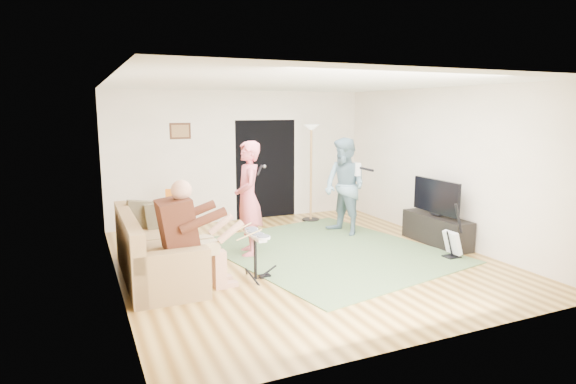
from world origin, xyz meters
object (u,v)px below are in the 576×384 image
at_px(torchiere_lamp, 311,155).
at_px(dining_chair, 175,221).
at_px(singer, 248,199).
at_px(tv_cabinet, 437,230).
at_px(television, 436,196).
at_px(guitarist, 345,187).
at_px(sofa, 151,256).
at_px(drum_kit, 255,258).
at_px(guitar_spare, 453,243).

relative_size(torchiere_lamp, dining_chair, 2.26).
height_order(singer, tv_cabinet, singer).
bearing_deg(dining_chair, television, -12.47).
relative_size(singer, guitarist, 1.01).
xyz_separation_m(singer, torchiere_lamp, (1.99, 1.74, 0.46)).
distance_m(guitarist, dining_chair, 3.17).
bearing_deg(torchiere_lamp, tv_cabinet, -64.28).
distance_m(sofa, drum_kit, 1.45).
bearing_deg(drum_kit, guitarist, 34.36).
bearing_deg(singer, torchiere_lamp, 143.22).
height_order(drum_kit, tv_cabinet, drum_kit).
bearing_deg(singer, tv_cabinet, 88.80).
height_order(guitar_spare, torchiere_lamp, torchiere_lamp).
distance_m(singer, guitar_spare, 3.31).
bearing_deg(tv_cabinet, singer, 166.67).
xyz_separation_m(guitar_spare, torchiere_lamp, (-0.88, 3.24, 1.13)).
height_order(sofa, tv_cabinet, sofa).
relative_size(drum_kit, guitar_spare, 0.78).
xyz_separation_m(guitarist, dining_chair, (-2.96, 0.97, -0.59)).
xyz_separation_m(torchiere_lamp, television, (1.15, -2.50, -0.53)).
bearing_deg(sofa, singer, 16.85).
bearing_deg(tv_cabinet, television, 180.00).
bearing_deg(torchiere_lamp, sofa, -148.28).
relative_size(singer, guitar_spare, 2.09).
height_order(guitar_spare, television, television).
xyz_separation_m(sofa, dining_chair, (0.71, 1.94, 0.01)).
relative_size(torchiere_lamp, tv_cabinet, 1.44).
height_order(singer, guitar_spare, singer).
distance_m(sofa, torchiere_lamp, 4.37).
height_order(drum_kit, guitarist, guitarist).
xyz_separation_m(guitar_spare, dining_chair, (-3.76, 2.96, 0.07)).
xyz_separation_m(sofa, drum_kit, (1.30, -0.65, -0.01)).
distance_m(torchiere_lamp, tv_cabinet, 2.99).
height_order(sofa, television, television).
bearing_deg(television, singer, 166.47).
height_order(guitarist, torchiere_lamp, torchiere_lamp).
distance_m(singer, dining_chair, 1.81).
height_order(dining_chair, tv_cabinet, dining_chair).
bearing_deg(guitar_spare, sofa, 167.17).
relative_size(guitar_spare, tv_cabinet, 0.63).
xyz_separation_m(sofa, guitarist, (3.67, 0.97, 0.60)).
relative_size(drum_kit, television, 0.63).
bearing_deg(torchiere_lamp, guitarist, -86.69).
height_order(sofa, dining_chair, sofa).
xyz_separation_m(singer, guitar_spare, (2.87, -1.50, -0.67)).
bearing_deg(sofa, guitarist, 14.81).
bearing_deg(dining_chair, guitarist, -1.91).
relative_size(sofa, guitar_spare, 2.57).
xyz_separation_m(drum_kit, guitarist, (2.37, 1.62, 0.61)).
bearing_deg(guitarist, dining_chair, -122.09).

